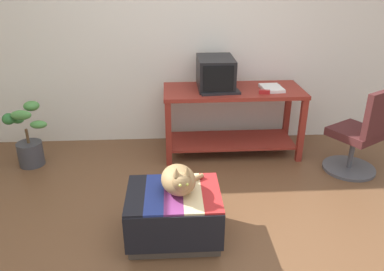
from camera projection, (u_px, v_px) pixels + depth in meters
The scene contains 12 objects.
ground_plane at pixel (192, 251), 2.78m from camera, with size 14.00×14.00×0.00m, color brown.
back_wall at pixel (181, 28), 4.11m from camera, with size 8.00×0.10×2.60m, color silver.
desk at pixel (232, 110), 4.06m from camera, with size 1.47×0.60×0.73m.
tv_monitor at pixel (215, 73), 3.93m from camera, with size 0.37×0.49×0.32m.
keyboard at pixel (220, 92), 3.82m from camera, with size 0.40×0.15×0.02m, color black.
book at pixel (272, 88), 3.93m from camera, with size 0.20×0.27×0.03m, color white.
ottoman_with_blanket at pixel (174, 215), 2.85m from camera, with size 0.69×0.55×0.40m.
cat at pixel (179, 180), 2.73m from camera, with size 0.36×0.39×0.27m.
potted_plant at pixel (28, 141), 3.88m from camera, with size 0.41×0.31×0.67m.
office_chair at pixel (360, 137), 3.69m from camera, with size 0.58×0.58×0.89m.
stapler at pixel (264, 92), 3.81m from camera, with size 0.04×0.11×0.04m, color #A31E1E.
pen at pixel (277, 86), 4.05m from camera, with size 0.01×0.01×0.14m, color #B7B7BC.
Camera 1 is at (-0.12, -2.18, 1.92)m, focal length 35.35 mm.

